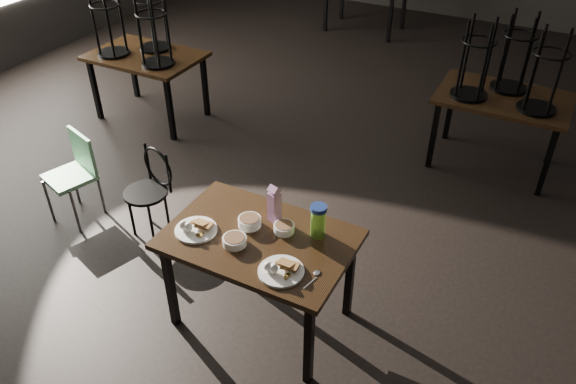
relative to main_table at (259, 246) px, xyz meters
The scene contains 13 objects.
main_table is the anchor object (origin of this frame).
plate_left 0.43m from the main_table, 160.46° to the right, with size 0.27×0.27×0.09m.
plate_right 0.37m from the main_table, 38.87° to the right, with size 0.28×0.28×0.09m.
bowl_near 0.18m from the main_table, 146.75° to the left, with size 0.15×0.15×0.06m.
bowl_far 0.20m from the main_table, 46.94° to the left, with size 0.14×0.14×0.05m.
bowl_big 0.20m from the main_table, 128.12° to the right, with size 0.15×0.15×0.05m.
juice_carton 0.29m from the main_table, 88.91° to the left, with size 0.09×0.09×0.27m.
water_bottle 0.43m from the main_table, 30.54° to the left, with size 0.11×0.11×0.23m.
spoon 0.50m from the main_table, 16.78° to the right, with size 0.05×0.18×0.01m.
bentwood_chair 1.39m from the main_table, 160.56° to the left, with size 0.39×0.38×0.76m.
school_chair 2.03m from the main_table, behind, with size 0.46×0.46×0.78m.
bg_table_left 3.33m from the main_table, 141.89° to the left, with size 1.20×0.80×1.48m.
bg_table_right 2.98m from the main_table, 70.14° to the left, with size 1.20×0.80×1.48m.
Camera 1 is at (1.69, -3.54, 3.07)m, focal length 35.00 mm.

